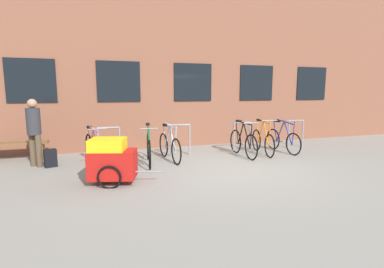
% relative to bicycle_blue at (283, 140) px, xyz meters
% --- Properties ---
extents(ground_plane, '(42.00, 42.00, 0.00)m').
position_rel_bicycle_blue_xyz_m(ground_plane, '(-2.34, -1.41, -0.37)').
color(ground_plane, gray).
extents(storefront_building, '(28.00, 6.88, 6.69)m').
position_rel_bicycle_blue_xyz_m(storefront_building, '(-2.34, 5.21, 2.97)').
color(storefront_building, brown).
rests_on(storefront_building, ground).
extents(bike_rack, '(6.61, 0.05, 0.92)m').
position_rel_bicycle_blue_xyz_m(bike_rack, '(-2.15, 0.49, 0.18)').
color(bike_rack, gray).
rests_on(bike_rack, ground).
extents(bicycle_blue, '(0.44, 1.65, 1.04)m').
position_rel_bicycle_blue_xyz_m(bicycle_blue, '(0.00, 0.00, 0.00)').
color(bicycle_blue, black).
rests_on(bicycle_blue, ground).
extents(bicycle_green, '(0.44, 1.78, 1.03)m').
position_rel_bicycle_blue_xyz_m(bicycle_green, '(-4.19, -0.16, 0.02)').
color(bicycle_green, black).
rests_on(bicycle_green, ground).
extents(bicycle_black, '(0.44, 1.71, 1.03)m').
position_rel_bicycle_blue_xyz_m(bicycle_black, '(-1.45, -0.14, 0.02)').
color(bicycle_black, black).
rests_on(bicycle_black, ground).
extents(bicycle_silver, '(0.44, 1.71, 1.05)m').
position_rel_bicycle_blue_xyz_m(bicycle_silver, '(-3.59, 0.02, 0.01)').
color(bicycle_silver, black).
rests_on(bicycle_silver, ground).
extents(bicycle_pink, '(0.57, 1.81, 1.02)m').
position_rel_bicycle_blue_xyz_m(bicycle_pink, '(-5.53, 0.02, 0.03)').
color(bicycle_pink, black).
rests_on(bicycle_pink, ground).
extents(bicycle_orange, '(0.46, 1.68, 1.07)m').
position_rel_bicycle_blue_xyz_m(bicycle_orange, '(-0.74, -0.05, 0.01)').
color(bicycle_orange, black).
rests_on(bicycle_orange, ground).
extents(bike_trailer, '(1.48, 0.83, 0.94)m').
position_rel_bicycle_blue_xyz_m(bike_trailer, '(-5.17, -1.57, 0.11)').
color(bike_trailer, red).
rests_on(bike_trailer, ground).
extents(wooden_bench, '(1.63, 0.40, 0.50)m').
position_rel_bicycle_blue_xyz_m(wooden_bench, '(-7.55, 1.24, -0.01)').
color(wooden_bench, brown).
rests_on(wooden_bench, ground).
extents(person_by_bench, '(0.32, 0.32, 1.67)m').
position_rel_bicycle_blue_xyz_m(person_by_bench, '(-6.90, 0.38, 0.59)').
color(person_by_bench, brown).
rests_on(person_by_bench, ground).
extents(backpack, '(0.33, 0.28, 0.44)m').
position_rel_bicycle_blue_xyz_m(backpack, '(-6.56, 0.23, -0.15)').
color(backpack, black).
rests_on(backpack, ground).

